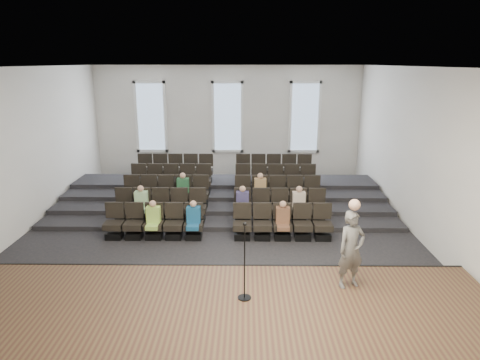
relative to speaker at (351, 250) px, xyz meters
name	(u,v)px	position (x,y,z in m)	size (l,w,h in m)	color
ground	(219,231)	(-3.03, 4.25, -1.34)	(14.00, 14.00, 0.00)	black
ceiling	(217,66)	(-3.03, 4.25, 3.67)	(12.00, 14.00, 0.02)	white
wall_back	(228,121)	(-3.03, 11.27, 1.16)	(12.00, 0.04, 5.00)	silver
wall_front	(188,256)	(-3.03, -2.77, 1.16)	(12.00, 0.04, 5.00)	silver
wall_left	(18,153)	(-9.05, 4.25, 1.16)	(0.04, 14.00, 5.00)	silver
wall_right	(420,154)	(2.99, 4.25, 1.16)	(0.04, 14.00, 5.00)	silver
stage	(204,318)	(-3.03, -0.85, -1.09)	(11.80, 3.60, 0.50)	#4F3C22
stage_lip	(211,275)	(-3.03, 0.92, -1.09)	(11.80, 0.06, 0.52)	black
risers	(224,195)	(-3.03, 7.42, -1.15)	(11.80, 4.80, 0.60)	black
seating_rows	(222,195)	(-3.03, 5.79, -0.66)	(6.80, 4.70, 1.67)	black
windows	(228,117)	(-3.03, 11.21, 1.36)	(8.44, 0.10, 3.24)	white
audience	(220,203)	(-3.03, 4.57, -0.53)	(5.45, 2.64, 1.10)	#A4D153
speaker	(351,250)	(0.00, 0.00, 0.00)	(0.61, 0.40, 1.68)	#565451
mic_stand	(245,276)	(-2.23, -0.53, -0.35)	(0.27, 0.27, 1.64)	black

